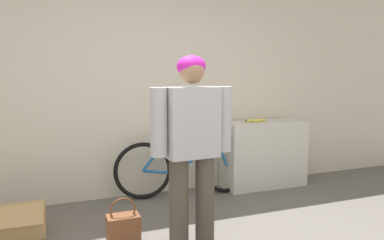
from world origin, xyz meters
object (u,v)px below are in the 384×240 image
(person, at_px, (192,139))
(bicycle, at_px, (186,166))
(banana, at_px, (256,120))
(cardboard_box, at_px, (13,222))
(handbag, at_px, (123,230))

(person, bearing_deg, bicycle, 69.04)
(person, relative_size, banana, 5.26)
(bicycle, distance_m, banana, 1.07)
(bicycle, height_order, banana, banana)
(banana, xyz_separation_m, cardboard_box, (-2.77, -0.49, -0.74))
(bicycle, bearing_deg, banana, 7.78)
(cardboard_box, bearing_deg, person, -27.41)
(person, bearing_deg, cardboard_box, 149.34)
(banana, bearing_deg, bicycle, -179.73)
(bicycle, bearing_deg, cardboard_box, -157.72)
(person, distance_m, cardboard_box, 1.80)
(handbag, bearing_deg, bicycle, 47.68)
(bicycle, bearing_deg, handbag, -124.81)
(person, xyz_separation_m, banana, (1.33, 1.23, -0.05))
(person, relative_size, handbag, 3.76)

